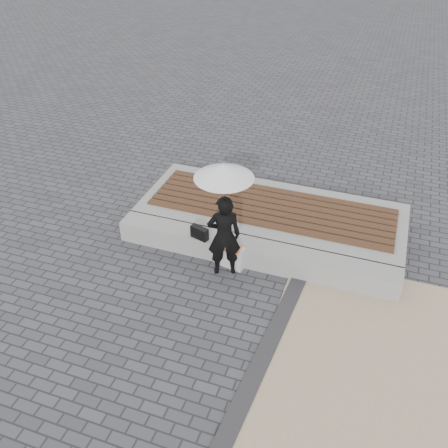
{
  "coord_description": "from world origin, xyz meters",
  "views": [
    {
      "loc": [
        1.77,
        -4.91,
        5.59
      ],
      "look_at": [
        -0.39,
        1.19,
        1.0
      ],
      "focal_mm": 39.53,
      "sensor_mm": 36.0,
      "label": 1
    }
  ],
  "objects": [
    {
      "name": "edging_band",
      "position": [
        0.75,
        -0.5,
        0.02
      ],
      "size": [
        0.61,
        5.2,
        0.04
      ],
      "primitive_type": "cube",
      "rotation": [
        0.0,
        0.0,
        -0.07
      ],
      "color": "#303032",
      "rests_on": "ground"
    },
    {
      "name": "seating_ledge",
      "position": [
        0.0,
        1.6,
        0.2
      ],
      "size": [
        5.0,
        0.45,
        0.4
      ],
      "primitive_type": "cube",
      "color": "#989893",
      "rests_on": "ground"
    },
    {
      "name": "timber_decking",
      "position": [
        0.0,
        2.8,
        0.42
      ],
      "size": [
        4.6,
        1.4,
        0.04
      ],
      "primitive_type": null,
      "color": "brown",
      "rests_on": "timber_platform"
    },
    {
      "name": "canvas_tote",
      "position": [
        -0.3,
        1.36,
        0.21
      ],
      "size": [
        0.43,
        0.23,
        0.43
      ],
      "primitive_type": "cube",
      "rotation": [
        0.0,
        0.0,
        -0.16
      ],
      "color": "silver",
      "rests_on": "ground"
    },
    {
      "name": "ground",
      "position": [
        0.0,
        0.0,
        0.0
      ],
      "size": [
        80.0,
        80.0,
        0.0
      ],
      "primitive_type": "plane",
      "color": "#46464B",
      "rests_on": "ground"
    },
    {
      "name": "timber_platform",
      "position": [
        0.0,
        2.8,
        0.2
      ],
      "size": [
        5.0,
        2.0,
        0.4
      ],
      "primitive_type": "cube",
      "color": "gray",
      "rests_on": "ground"
    },
    {
      "name": "parasol",
      "position": [
        -0.39,
        1.19,
        1.97
      ],
      "size": [
        0.93,
        0.93,
        1.19
      ],
      "rotation": [
        0.0,
        0.0,
        0.28
      ],
      "color": "#BABABF",
      "rests_on": "ground"
    },
    {
      "name": "terrazzo_zone",
      "position": [
        3.2,
        -0.5,
        0.01
      ],
      "size": [
        5.0,
        5.0,
        0.02
      ],
      "primitive_type": "cube",
      "color": "#CAAC8A",
      "rests_on": "ground"
    },
    {
      "name": "woman",
      "position": [
        -0.39,
        1.19,
        0.76
      ],
      "size": [
        0.66,
        0.56,
        1.52
      ],
      "primitive_type": "imported",
      "rotation": [
        0.0,
        0.0,
        3.56
      ],
      "color": "black",
      "rests_on": "ground"
    },
    {
      "name": "magazine",
      "position": [
        -0.3,
        1.31,
        0.44
      ],
      "size": [
        0.34,
        0.26,
        0.01
      ],
      "primitive_type": "cube",
      "rotation": [
        0.0,
        0.0,
        -0.06
      ],
      "color": "#D42F43",
      "rests_on": "canvas_tote"
    },
    {
      "name": "handbag",
      "position": [
        -0.94,
        1.44,
        0.51
      ],
      "size": [
        0.34,
        0.2,
        0.23
      ],
      "primitive_type": "cube",
      "rotation": [
        0.0,
        0.0,
        -0.29
      ],
      "color": "black",
      "rests_on": "seating_ledge"
    }
  ]
}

